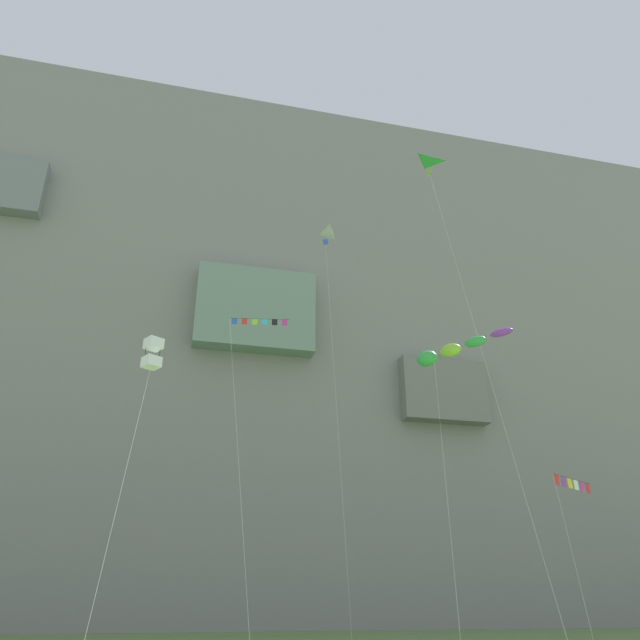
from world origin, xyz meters
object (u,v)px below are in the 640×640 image
kite_windsock_low_right (448,351)px  kite_box_low_left (152,354)px  kite_delta_mid_left (428,183)px  kite_banner_high_right (257,350)px  kite_delta_upper_right (320,248)px  kite_banner_mid_right (573,487)px

kite_windsock_low_right → kite_box_low_left: bearing=-166.4°
kite_windsock_low_right → kite_delta_mid_left: size_ratio=0.53×
kite_banner_high_right → kite_delta_mid_left: kite_delta_mid_left is taller
kite_delta_upper_right → kite_windsock_low_right: bearing=-62.0°
kite_box_low_left → kite_banner_high_right: 9.14m
kite_delta_upper_right → kite_box_low_left: bearing=-128.7°
kite_windsock_low_right → kite_delta_upper_right: kite_delta_upper_right is taller
kite_box_low_left → kite_banner_high_right: (5.28, 6.71, 3.28)m
kite_banner_mid_right → kite_delta_mid_left: (-8.45, -1.70, 19.36)m
kite_box_low_left → kite_delta_upper_right: (10.48, 13.09, 14.42)m
kite_box_low_left → kite_banner_high_right: kite_banner_high_right is taller
kite_delta_upper_right → kite_banner_mid_right: size_ratio=2.99×
kite_box_low_left → kite_banner_mid_right: size_ratio=1.38×
kite_banner_mid_right → kite_delta_mid_left: 21.19m
kite_box_low_left → kite_delta_mid_left: size_ratio=0.43×
kite_banner_mid_right → kite_delta_mid_left: size_ratio=0.31×
kite_delta_upper_right → kite_delta_mid_left: bearing=-51.2°
kite_windsock_low_right → kite_banner_high_right: size_ratio=0.89×
kite_delta_upper_right → kite_banner_mid_right: bearing=-21.0°
kite_banner_mid_right → kite_box_low_left: bearing=-162.8°
kite_delta_upper_right → kite_delta_mid_left: size_ratio=0.94×
kite_delta_mid_left → kite_windsock_low_right: bearing=-109.2°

